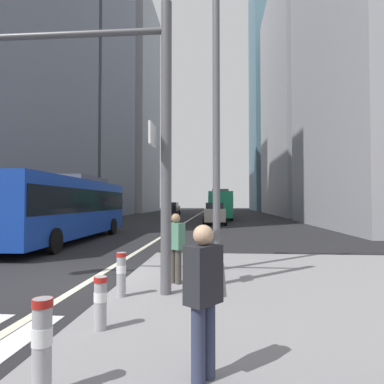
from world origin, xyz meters
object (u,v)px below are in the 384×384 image
city_bus_blue_oncoming (67,205)px  bollard_right (121,272)px  pedestrian_waiting (203,294)px  car_oncoming_mid (172,209)px  pedestrian_far (176,245)px  car_receding_far (214,213)px  street_lamp_post (216,84)px  bollard_front (42,343)px  city_bus_red_receding (220,203)px  bollard_left (100,300)px  car_receding_near (226,208)px  traffic_signal_gantry (72,102)px

city_bus_blue_oncoming → bollard_right: size_ratio=13.87×
pedestrian_waiting → city_bus_blue_oncoming: bearing=120.6°
car_oncoming_mid → city_bus_blue_oncoming: bearing=-91.0°
car_oncoming_mid → pedestrian_far: (6.04, -42.37, 0.03)m
pedestrian_waiting → car_receding_far: bearing=90.5°
street_lamp_post → pedestrian_far: (-0.92, -1.56, -4.26)m
car_oncoming_mid → bollard_front: car_oncoming_mid is taller
city_bus_red_receding → city_bus_blue_oncoming: bearing=-108.5°
bollard_left → pedestrian_waiting: pedestrian_waiting is taller
pedestrian_far → bollard_left: bearing=-104.7°
bollard_front → pedestrian_far: (0.70, 4.50, 0.36)m
car_receding_near → street_lamp_post: size_ratio=0.57×
city_bus_red_receding → traffic_signal_gantry: bearing=-95.6°
street_lamp_post → pedestrian_far: street_lamp_post is taller
traffic_signal_gantry → pedestrian_waiting: (2.91, -3.16, -3.06)m
car_oncoming_mid → bollard_front: 47.17m
car_receding_near → car_receding_far: (-1.48, -23.79, -0.00)m
bollard_right → street_lamp_post: bearing=55.5°
bollard_right → city_bus_blue_oncoming: bearing=120.5°
car_receding_near → street_lamp_post: street_lamp_post is taller
bollard_front → pedestrian_far: pedestrian_far is taller
car_receding_near → pedestrian_waiting: (-1.24, -49.76, 0.05)m
traffic_signal_gantry → bollard_right: size_ratio=7.02×
pedestrian_far → bollard_right: bearing=-129.5°
car_oncoming_mid → street_lamp_post: size_ratio=0.57×
city_bus_red_receding → pedestrian_far: bearing=-92.0°
street_lamp_post → bollard_right: street_lamp_post is taller
traffic_signal_gantry → bollard_front: 5.17m
car_oncoming_mid → bollard_right: 43.81m
city_bus_blue_oncoming → pedestrian_waiting: bearing=-59.4°
bollard_right → pedestrian_far: (0.93, 1.13, 0.40)m
city_bus_blue_oncoming → car_receding_near: size_ratio=2.62×
street_lamp_post → bollard_front: size_ratio=8.54×
bollard_front → bollard_right: bearing=94.0°
car_receding_far → street_lamp_post: 20.81m
car_oncoming_mid → car_receding_near: bearing=22.4°
car_receding_far → bollard_right: 23.10m
car_receding_near → city_bus_red_receding: bearing=-93.9°
bollard_left → pedestrian_far: bearing=75.3°
bollard_left → street_lamp_post: bearing=69.2°
city_bus_red_receding → bollard_front: (-1.81, -36.33, -1.17)m
city_bus_blue_oncoming → car_oncoming_mid: bearing=89.0°
city_bus_blue_oncoming → city_bus_red_receding: same height
car_receding_near → car_receding_far: bearing=-93.6°
car_receding_near → car_oncoming_mid: bearing=-157.6°
car_receding_far → bollard_front: car_receding_far is taller
city_bus_blue_oncoming → pedestrian_far: (6.65, -8.58, -0.81)m
pedestrian_far → bollard_front: bearing=-98.8°
city_bus_blue_oncoming → city_bus_red_receding: bearing=71.5°
car_oncoming_mid → pedestrian_far: size_ratio=2.85×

